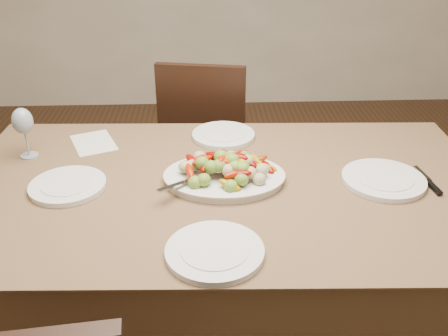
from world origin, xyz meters
The scene contains 12 objects.
dining_table centered at (-0.21, 0.27, 0.38)m, with size 1.84×1.04×0.76m, color brown.
chair_far centered at (-0.25, 1.20, 0.47)m, with size 0.42×0.42×0.95m, color black, non-canonical shape.
serving_platter centered at (-0.20, 0.28, 0.77)m, with size 0.40×0.30×0.02m, color white.
roasted_vegetables centered at (-0.20, 0.28, 0.83)m, with size 0.33×0.22×0.09m, color #750905, non-canonical shape.
serving_spoon centered at (-0.27, 0.25, 0.81)m, with size 0.28×0.06×0.03m, color #9EA0A8, non-canonical shape.
plate_left centered at (-0.73, 0.26, 0.77)m, with size 0.25×0.25×0.02m, color white.
plate_right centered at (0.34, 0.26, 0.77)m, with size 0.28×0.28×0.02m, color white.
plate_far centered at (-0.19, 0.64, 0.77)m, with size 0.25×0.25×0.02m, color white.
plate_near centered at (-0.25, -0.11, 0.77)m, with size 0.27×0.27×0.02m, color white.
wine_glass centered at (-0.93, 0.51, 0.86)m, with size 0.08×0.08×0.20m, color #8C99A5, non-canonical shape.
menu_card centered at (-0.71, 0.61, 0.76)m, with size 0.15×0.21×0.00m, color silver.
table_knife centered at (0.49, 0.24, 0.76)m, with size 0.02×0.20×0.01m, color #9EA0A8, non-canonical shape.
Camera 1 is at (-0.27, -1.20, 1.62)m, focal length 40.00 mm.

